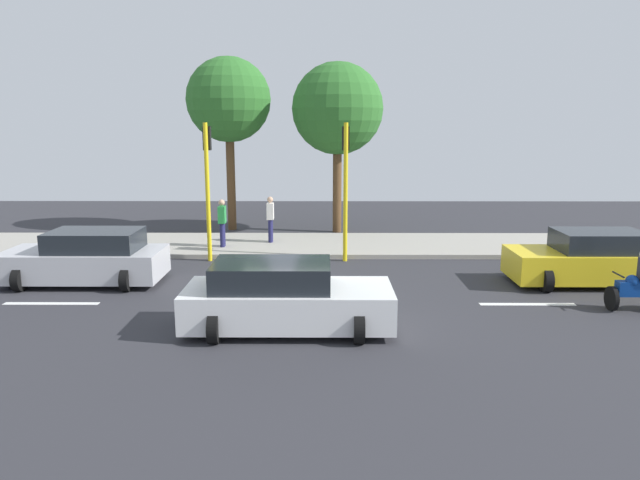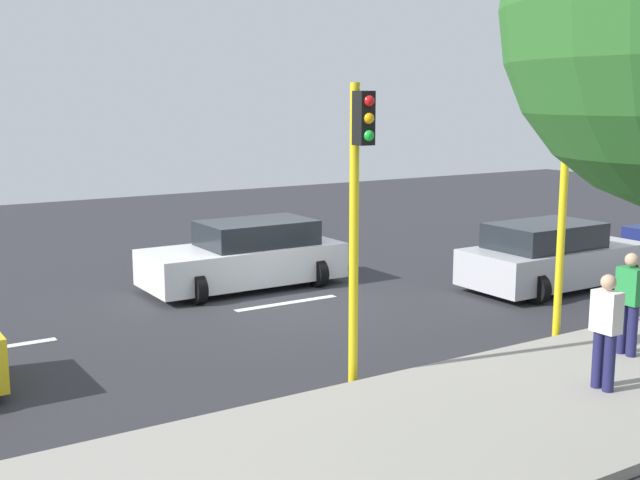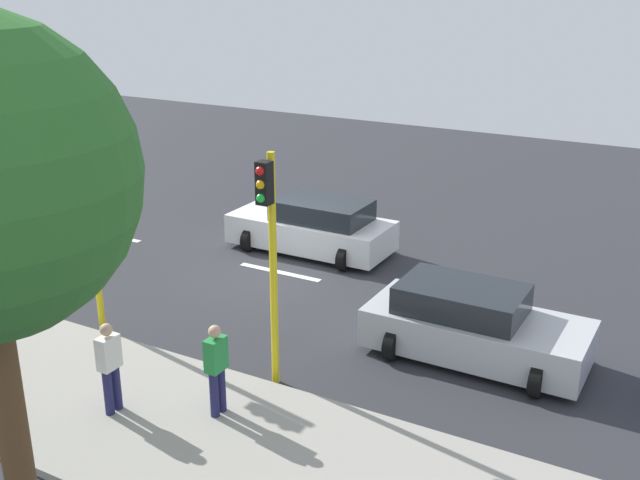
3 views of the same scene
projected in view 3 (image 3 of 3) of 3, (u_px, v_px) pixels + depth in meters
ground_plane at (280, 274)px, 19.77m from camera, size 40.00×60.00×0.10m
sidewalk at (78, 394)px, 13.98m from camera, size 4.00×60.00×0.15m
lane_stripe_north at (109, 235)px, 22.51m from camera, size 0.20×2.40×0.01m
lane_stripe_mid at (280, 272)px, 19.75m from camera, size 0.20×2.40×0.01m
lane_stripe_south at (506, 321)px, 17.00m from camera, size 0.20×2.40×0.01m
car_white at (313, 227)px, 21.02m from camera, size 2.32×4.53×1.52m
car_silver at (473, 325)px, 15.21m from camera, size 2.32×4.39×1.52m
motorcycle at (58, 199)px, 23.81m from camera, size 0.60×1.30×1.53m
pedestrian_near_signal at (110, 365)px, 12.99m from camera, size 0.40×0.24×1.69m
pedestrian_by_tree at (216, 367)px, 12.93m from camera, size 0.40×0.24×1.69m
traffic_light_corner at (270, 239)px, 13.46m from camera, size 0.49×0.24×4.50m
traffic_light_midblock at (86, 204)px, 15.51m from camera, size 0.49×0.24×4.50m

